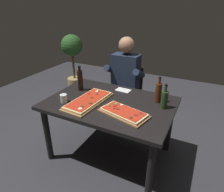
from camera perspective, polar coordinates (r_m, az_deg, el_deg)
ground_plane at (r=2.64m, az=-0.51°, el=-16.13°), size 6.40×6.40×0.00m
dining_table at (r=2.26m, az=-0.57°, el=-3.81°), size 1.40×0.96×0.74m
pizza_rectangular_front at (r=1.97m, az=3.38°, el=-4.78°), size 0.54×0.36×0.05m
pizza_rectangular_left at (r=2.21m, az=-6.81°, el=-1.33°), size 0.33×0.65×0.05m
wine_bottle_dark at (r=2.22m, az=13.22°, el=1.05°), size 0.07×0.07×0.30m
oil_bottle_amber at (r=2.49m, az=-9.15°, el=4.59°), size 0.07×0.07×0.32m
vinegar_bottle_green at (r=2.12m, az=14.88°, el=-0.86°), size 0.07×0.07×0.27m
tumbler_near_camera at (r=2.25m, az=-13.76°, el=-0.66°), size 0.08×0.08×0.09m
napkin_cutlery_set at (r=2.50m, az=3.25°, el=1.69°), size 0.19×0.12×0.01m
diner_chair at (r=3.08m, az=4.34°, el=1.19°), size 0.44×0.44×0.87m
seated_diner at (r=2.88m, az=3.58°, el=4.95°), size 0.53×0.41×1.33m
potted_plant_corner at (r=4.12m, az=-11.26°, el=11.03°), size 0.42×0.42×1.19m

